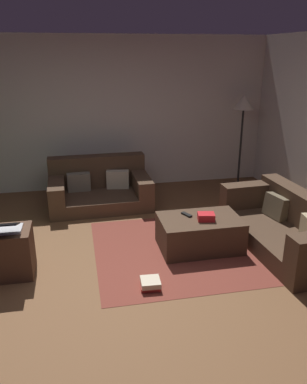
{
  "coord_description": "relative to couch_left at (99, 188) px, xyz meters",
  "views": [
    {
      "loc": [
        -0.3,
        -3.64,
        2.33
      ],
      "look_at": [
        0.57,
        0.6,
        0.75
      ],
      "focal_mm": 36.15,
      "sensor_mm": 36.0,
      "label": 1
    }
  ],
  "objects": [
    {
      "name": "tv_remote",
      "position": [
        0.98,
        -1.65,
        0.15
      ],
      "size": [
        0.11,
        0.17,
        0.02
      ],
      "primitive_type": "cube",
      "rotation": [
        0.0,
        0.0,
        0.44
      ],
      "color": "black",
      "rests_on": "ottoman"
    },
    {
      "name": "ground_plane",
      "position": [
        -0.01,
        -2.26,
        -0.27
      ],
      "size": [
        6.4,
        6.4,
        0.0
      ],
      "primitive_type": "plane",
      "color": "brown"
    },
    {
      "name": "ottoman",
      "position": [
        1.12,
        -1.76,
        -0.07
      ],
      "size": [
        1.0,
        0.65,
        0.4
      ],
      "primitive_type": "cube",
      "color": "#473323",
      "rests_on": "ground_plane"
    },
    {
      "name": "gift_box",
      "position": [
        1.17,
        -1.83,
        0.18
      ],
      "size": [
        0.23,
        0.19,
        0.09
      ],
      "primitive_type": "cube",
      "rotation": [
        0.0,
        0.0,
        -0.2
      ],
      "color": "red",
      "rests_on": "ottoman"
    },
    {
      "name": "area_rug",
      "position": [
        1.12,
        -1.76,
        -0.26
      ],
      "size": [
        2.6,
        2.0,
        0.01
      ],
      "primitive_type": "cube",
      "color": "brown",
      "rests_on": "ground_plane"
    },
    {
      "name": "couch_left",
      "position": [
        0.0,
        0.0,
        0.0
      ],
      "size": [
        1.58,
        1.02,
        0.73
      ],
      "rotation": [
        0.0,
        0.0,
        3.17
      ],
      "color": "#473323",
      "rests_on": "ground_plane"
    },
    {
      "name": "laptop",
      "position": [
        -1.12,
        -1.99,
        0.32
      ],
      "size": [
        0.36,
        0.42,
        0.19
      ],
      "color": "silver",
      "rests_on": "side_table"
    },
    {
      "name": "side_table",
      "position": [
        -1.12,
        -1.93,
        -0.0
      ],
      "size": [
        0.52,
        0.44,
        0.53
      ],
      "primitive_type": "cube",
      "color": "#4C3323",
      "rests_on": "ground_plane"
    },
    {
      "name": "book_stack",
      "position": [
        0.35,
        -2.51,
        -0.22
      ],
      "size": [
        0.22,
        0.22,
        0.1
      ],
      "color": "#B7332D",
      "rests_on": "ground_plane"
    },
    {
      "name": "couch_right",
      "position": [
        2.22,
        -1.94,
        -0.0
      ],
      "size": [
        0.98,
        1.94,
        0.65
      ],
      "rotation": [
        0.0,
        0.0,
        1.62
      ],
      "color": "#473323",
      "rests_on": "ground_plane"
    },
    {
      "name": "corner_lamp",
      "position": [
        2.56,
        0.4,
        1.12
      ],
      "size": [
        0.36,
        0.36,
        1.63
      ],
      "color": "black",
      "rests_on": "ground_plane"
    },
    {
      "name": "rear_partition",
      "position": [
        -0.01,
        0.88,
        1.03
      ],
      "size": [
        6.4,
        0.12,
        2.6
      ],
      "primitive_type": "cube",
      "color": "beige",
      "rests_on": "ground_plane"
    }
  ]
}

